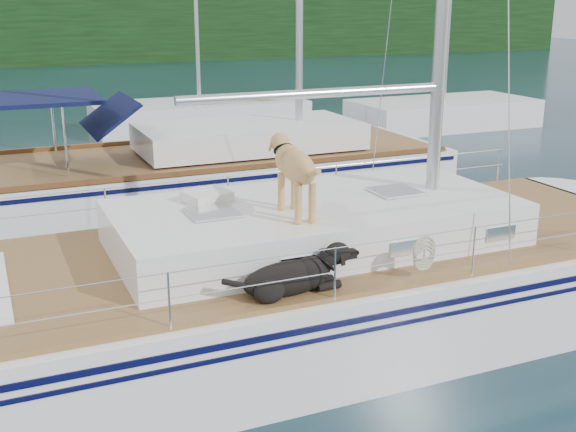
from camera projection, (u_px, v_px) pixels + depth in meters
name	position (u px, v px, depth m)	size (l,w,h in m)	color
ground	(259.00, 340.00, 9.57)	(120.00, 120.00, 0.00)	black
tree_line	(15.00, 20.00, 48.24)	(90.00, 3.00, 6.00)	black
shore_bank	(18.00, 55.00, 49.99)	(92.00, 1.00, 1.20)	#595147
main_sailboat	(266.00, 291.00, 9.41)	(12.00, 3.80, 14.01)	white
neighbor_sailboat	(203.00, 177.00, 15.68)	(11.00, 3.50, 13.30)	white
bg_boat_center	(200.00, 116.00, 25.02)	(7.20, 3.00, 11.65)	white
bg_boat_east	(443.00, 114.00, 25.43)	(6.40, 3.00, 11.65)	white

